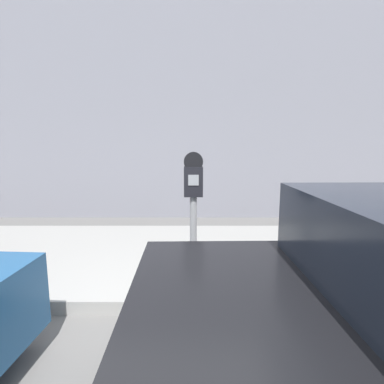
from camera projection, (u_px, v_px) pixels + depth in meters
The scene contains 4 objects.
ground_plane at pixel (129, 378), 2.18m from camera, with size 60.00×60.00×0.00m, color slate.
sidewalk at pixel (160, 257), 4.35m from camera, with size 24.00×2.80×0.15m.
building_facade at pixel (171, 114), 6.75m from camera, with size 24.00×0.30×4.71m.
parking_meter at pixel (192, 195), 3.17m from camera, with size 0.20×0.15×1.46m.
Camera 1 is at (0.45, -1.94, 1.69)m, focal length 28.00 mm.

